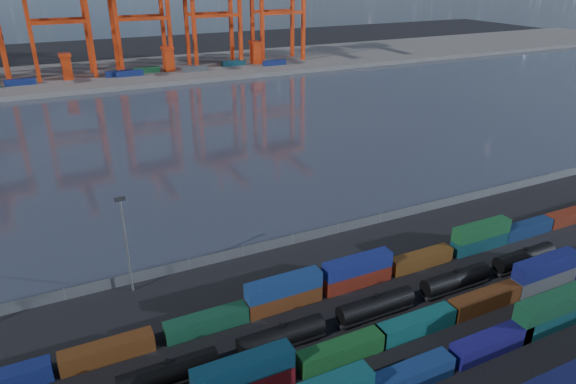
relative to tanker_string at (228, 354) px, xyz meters
name	(u,v)px	position (x,y,z in m)	size (l,w,h in m)	color
ground	(380,331)	(22.00, -2.99, -1.98)	(700.00, 700.00, 0.00)	black
harbor_water	(182,134)	(22.00, 102.01, -1.98)	(700.00, 700.00, 0.00)	#2F3644
far_quay	(123,73)	(22.00, 207.01, -0.98)	(700.00, 70.00, 2.00)	#514F4C
container_row_south	(439,360)	(23.86, -13.14, 0.16)	(140.76, 2.62, 5.59)	#45474A
container_row_mid	(444,312)	(31.56, -5.52, -0.16)	(129.20, 2.58, 5.49)	navy
container_row_north	(362,274)	(26.30, 8.22, -0.10)	(140.57, 2.47, 5.27)	#14125B
tanker_string	(228,354)	(0.00, 0.00, 0.00)	(121.37, 2.77, 3.96)	black
waterfront_fence	(293,239)	(22.00, 25.01, -0.98)	(160.12, 0.12, 2.20)	#595B5E
yard_light_mast	(126,240)	(-8.00, 23.01, 7.31)	(1.60, 0.40, 16.60)	slate
quay_containers	(103,75)	(11.01, 192.47, 1.32)	(172.58, 10.99, 2.60)	navy
straddle_carriers	(119,62)	(19.50, 197.01, 5.83)	(140.00, 7.00, 11.10)	red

